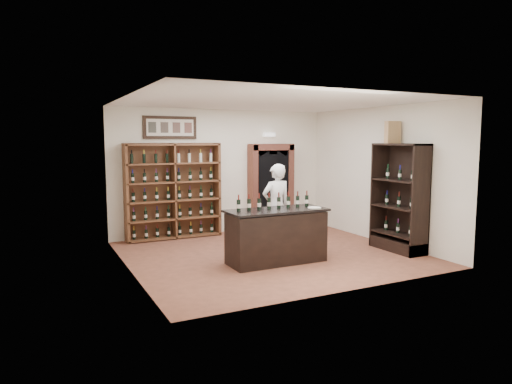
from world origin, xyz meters
The scene contains 22 objects.
floor centered at (0.00, 0.00, 0.00)m, with size 5.50×5.50×0.00m, color brown.
ceiling centered at (0.00, 0.00, 3.00)m, with size 5.50×5.50×0.00m, color white.
wall_back centered at (0.00, 2.50, 1.50)m, with size 5.50×0.04×3.00m, color white.
wall_left centered at (-2.75, 0.00, 1.50)m, with size 0.04×5.00×3.00m, color white.
wall_right centered at (2.75, 0.00, 1.50)m, with size 0.04×5.00×3.00m, color white.
wine_shelf centered at (-1.30, 2.33, 1.10)m, with size 2.20×0.38×2.20m.
framed_picture centered at (-1.30, 2.47, 2.55)m, with size 1.25×0.04×0.52m, color black.
arched_doorway centered at (1.25, 2.33, 1.14)m, with size 1.17×0.35×2.17m.
emergency_light centered at (1.25, 2.42, 2.40)m, with size 0.30×0.10×0.10m, color white.
tasting_counter centered at (-0.20, -0.60, 0.49)m, with size 1.88×0.78×1.00m.
counter_bottle_0 centered at (-0.92, -0.50, 1.11)m, with size 0.07×0.07×0.30m.
counter_bottle_1 centered at (-0.71, -0.50, 1.11)m, with size 0.07×0.07×0.30m.
counter_bottle_2 centered at (-0.51, -0.50, 1.11)m, with size 0.07×0.07×0.30m.
counter_bottle_3 centered at (-0.30, -0.50, 1.11)m, with size 0.07×0.07×0.30m.
counter_bottle_4 centered at (-0.10, -0.50, 1.11)m, with size 0.07×0.07×0.30m.
counter_bottle_5 centered at (0.11, -0.50, 1.11)m, with size 0.07×0.07×0.30m.
counter_bottle_6 centered at (0.31, -0.50, 1.11)m, with size 0.07×0.07×0.30m.
counter_bottle_7 centered at (0.52, -0.50, 1.11)m, with size 0.07×0.07×0.30m.
side_cabinet centered at (2.52, -0.90, 0.75)m, with size 0.48×1.20×2.20m.
shopkeeper centered at (0.36, 0.42, 0.89)m, with size 0.65×0.42×1.77m, color white.
plate centered at (0.49, -0.81, 1.01)m, with size 0.25×0.25×0.02m, color beige.
wine_crate centered at (2.52, -0.62, 2.43)m, with size 0.32×0.13×0.45m, color tan.
Camera 1 is at (-4.23, -7.86, 2.27)m, focal length 32.00 mm.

